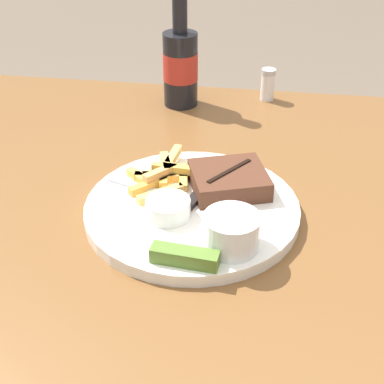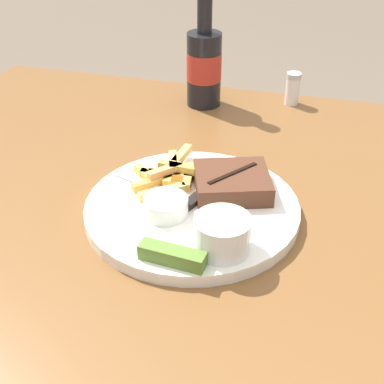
{
  "view_description": "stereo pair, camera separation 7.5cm",
  "coord_description": "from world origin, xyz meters",
  "px_view_note": "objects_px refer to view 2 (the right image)",
  "views": [
    {
      "loc": [
        0.09,
        -0.62,
        1.2
      ],
      "look_at": [
        0.0,
        0.0,
        0.79
      ],
      "focal_mm": 50.0,
      "sensor_mm": 36.0,
      "label": 1
    },
    {
      "loc": [
        0.17,
        -0.6,
        1.2
      ],
      "look_at": [
        0.0,
        0.0,
        0.79
      ],
      "focal_mm": 50.0,
      "sensor_mm": 36.0,
      "label": 2
    }
  ],
  "objects_px": {
    "dinner_plate": "(192,209)",
    "salt_shaker": "(293,88)",
    "steak_portion": "(232,182)",
    "beer_bottle": "(204,65)",
    "fork_utensil": "(147,185)",
    "dipping_sauce_cup": "(166,205)",
    "knife_utensil": "(207,190)",
    "pickle_spear": "(172,256)",
    "coleslaw_cup": "(222,232)"
  },
  "relations": [
    {
      "from": "pickle_spear",
      "to": "beer_bottle",
      "type": "xyz_separation_m",
      "value": [
        -0.09,
        0.51,
        0.05
      ]
    },
    {
      "from": "beer_bottle",
      "to": "steak_portion",
      "type": "bearing_deg",
      "value": -68.87
    },
    {
      "from": "pickle_spear",
      "to": "fork_utensil",
      "type": "relative_size",
      "value": 0.66
    },
    {
      "from": "pickle_spear",
      "to": "salt_shaker",
      "type": "bearing_deg",
      "value": 81.63
    },
    {
      "from": "dipping_sauce_cup",
      "to": "knife_utensil",
      "type": "height_order",
      "value": "dipping_sauce_cup"
    },
    {
      "from": "steak_portion",
      "to": "fork_utensil",
      "type": "relative_size",
      "value": 1.01
    },
    {
      "from": "dinner_plate",
      "to": "coleslaw_cup",
      "type": "xyz_separation_m",
      "value": [
        0.06,
        -0.09,
        0.03
      ]
    },
    {
      "from": "knife_utensil",
      "to": "coleslaw_cup",
      "type": "bearing_deg",
      "value": -138.36
    },
    {
      "from": "dipping_sauce_cup",
      "to": "pickle_spear",
      "type": "bearing_deg",
      "value": -67.87
    },
    {
      "from": "steak_portion",
      "to": "beer_bottle",
      "type": "distance_m",
      "value": 0.36
    },
    {
      "from": "salt_shaker",
      "to": "dipping_sauce_cup",
      "type": "bearing_deg",
      "value": -104.55
    },
    {
      "from": "knife_utensil",
      "to": "salt_shaker",
      "type": "xyz_separation_m",
      "value": [
        0.08,
        0.39,
        0.01
      ]
    },
    {
      "from": "fork_utensil",
      "to": "beer_bottle",
      "type": "xyz_separation_m",
      "value": [
        -0.0,
        0.35,
        0.06
      ]
    },
    {
      "from": "knife_utensil",
      "to": "fork_utensil",
      "type": "bearing_deg",
      "value": 116.34
    },
    {
      "from": "knife_utensil",
      "to": "beer_bottle",
      "type": "bearing_deg",
      "value": 34.64
    },
    {
      "from": "knife_utensil",
      "to": "pickle_spear",
      "type": "bearing_deg",
      "value": -161.35
    },
    {
      "from": "dinner_plate",
      "to": "steak_portion",
      "type": "relative_size",
      "value": 2.31
    },
    {
      "from": "dinner_plate",
      "to": "salt_shaker",
      "type": "bearing_deg",
      "value": 77.86
    },
    {
      "from": "beer_bottle",
      "to": "coleslaw_cup",
      "type": "bearing_deg",
      "value": -72.89
    },
    {
      "from": "coleslaw_cup",
      "to": "fork_utensil",
      "type": "distance_m",
      "value": 0.18
    },
    {
      "from": "coleslaw_cup",
      "to": "dinner_plate",
      "type": "bearing_deg",
      "value": 126.13
    },
    {
      "from": "steak_portion",
      "to": "beer_bottle",
      "type": "bearing_deg",
      "value": 111.13
    },
    {
      "from": "steak_portion",
      "to": "knife_utensil",
      "type": "distance_m",
      "value": 0.04
    },
    {
      "from": "dipping_sauce_cup",
      "to": "fork_utensil",
      "type": "distance_m",
      "value": 0.08
    },
    {
      "from": "fork_utensil",
      "to": "knife_utensil",
      "type": "distance_m",
      "value": 0.09
    },
    {
      "from": "dipping_sauce_cup",
      "to": "salt_shaker",
      "type": "relative_size",
      "value": 0.94
    },
    {
      "from": "pickle_spear",
      "to": "salt_shaker",
      "type": "height_order",
      "value": "salt_shaker"
    },
    {
      "from": "steak_portion",
      "to": "dipping_sauce_cup",
      "type": "height_order",
      "value": "steak_portion"
    },
    {
      "from": "steak_portion",
      "to": "coleslaw_cup",
      "type": "height_order",
      "value": "coleslaw_cup"
    },
    {
      "from": "dinner_plate",
      "to": "knife_utensil",
      "type": "xyz_separation_m",
      "value": [
        0.01,
        0.04,
        0.01
      ]
    },
    {
      "from": "dinner_plate",
      "to": "fork_utensil",
      "type": "height_order",
      "value": "fork_utensil"
    },
    {
      "from": "dipping_sauce_cup",
      "to": "dinner_plate",
      "type": "bearing_deg",
      "value": 50.53
    },
    {
      "from": "fork_utensil",
      "to": "beer_bottle",
      "type": "bearing_deg",
      "value": 109.74
    },
    {
      "from": "fork_utensil",
      "to": "knife_utensil",
      "type": "relative_size",
      "value": 0.81
    },
    {
      "from": "dinner_plate",
      "to": "coleslaw_cup",
      "type": "bearing_deg",
      "value": -53.87
    },
    {
      "from": "fork_utensil",
      "to": "knife_utensil",
      "type": "bearing_deg",
      "value": 25.98
    },
    {
      "from": "pickle_spear",
      "to": "knife_utensil",
      "type": "height_order",
      "value": "pickle_spear"
    },
    {
      "from": "dinner_plate",
      "to": "salt_shaker",
      "type": "distance_m",
      "value": 0.44
    },
    {
      "from": "coleslaw_cup",
      "to": "knife_utensil",
      "type": "relative_size",
      "value": 0.45
    },
    {
      "from": "fork_utensil",
      "to": "salt_shaker",
      "type": "xyz_separation_m",
      "value": [
        0.17,
        0.4,
        0.01
      ]
    },
    {
      "from": "steak_portion",
      "to": "dinner_plate",
      "type": "bearing_deg",
      "value": -134.87
    },
    {
      "from": "coleslaw_cup",
      "to": "knife_utensil",
      "type": "distance_m",
      "value": 0.13
    },
    {
      "from": "dipping_sauce_cup",
      "to": "coleslaw_cup",
      "type": "bearing_deg",
      "value": -30.01
    },
    {
      "from": "dipping_sauce_cup",
      "to": "salt_shaker",
      "type": "height_order",
      "value": "salt_shaker"
    },
    {
      "from": "dipping_sauce_cup",
      "to": "pickle_spear",
      "type": "relative_size",
      "value": 0.71
    },
    {
      "from": "dinner_plate",
      "to": "knife_utensil",
      "type": "height_order",
      "value": "knife_utensil"
    },
    {
      "from": "dipping_sauce_cup",
      "to": "pickle_spear",
      "type": "height_order",
      "value": "dipping_sauce_cup"
    },
    {
      "from": "dinner_plate",
      "to": "knife_utensil",
      "type": "relative_size",
      "value": 1.89
    },
    {
      "from": "salt_shaker",
      "to": "pickle_spear",
      "type": "bearing_deg",
      "value": -98.37
    },
    {
      "from": "knife_utensil",
      "to": "beer_bottle",
      "type": "distance_m",
      "value": 0.36
    }
  ]
}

